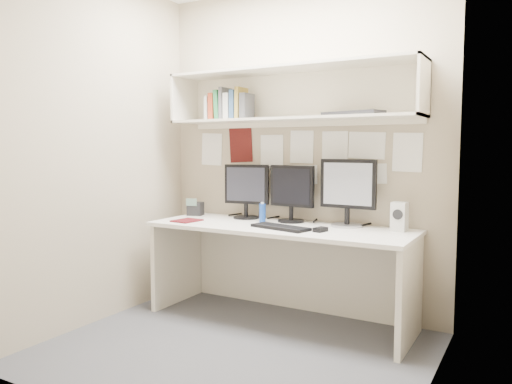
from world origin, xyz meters
The scene contains 19 objects.
floor centered at (0.00, 0.00, 0.00)m, with size 2.40×2.00×0.01m, color #45454A.
wall_back centered at (0.00, 1.00, 1.30)m, with size 2.40×0.02×2.60m, color tan.
wall_front centered at (0.00, -1.00, 1.30)m, with size 2.40×0.02×2.60m, color tan.
wall_left centered at (-1.20, 0.00, 1.30)m, with size 0.02×2.00×2.60m, color tan.
wall_right centered at (1.20, 0.00, 1.30)m, with size 0.02×2.00×2.60m, color tan.
desk centered at (0.00, 0.65, 0.37)m, with size 2.00×0.70×0.73m.
overhead_hutch centered at (0.00, 0.86, 1.72)m, with size 2.00×0.38×0.40m.
pinned_papers centered at (0.00, 0.99, 1.25)m, with size 1.92×0.01×0.48m, color white, non-canonical shape.
monitor_left centered at (-0.42, 0.87, 0.97)m, with size 0.38×0.21×0.45m.
monitor_center centered at (-0.01, 0.87, 0.97)m, with size 0.38×0.21×0.45m.
monitor_right centered at (0.45, 0.87, 1.00)m, with size 0.43×0.24×0.50m.
keyboard centered at (0.07, 0.52, 0.74)m, with size 0.45×0.16×0.02m, color black.
mouse centered at (0.37, 0.54, 0.75)m, with size 0.06×0.10×0.03m, color black.
speaker centered at (0.84, 0.85, 0.83)m, with size 0.11×0.11×0.20m.
blue_bottle centered at (-0.20, 0.74, 0.81)m, with size 0.05×0.05×0.16m.
maroon_notebook centered at (-0.74, 0.48, 0.74)m, with size 0.17×0.21×0.01m, color #500D12.
desk_phone centered at (-0.90, 0.81, 0.79)m, with size 0.15×0.14×0.15m.
book_stack centered at (-0.55, 0.81, 1.65)m, with size 0.39×0.16×0.26m.
hutch_tray centered at (0.50, 0.80, 1.56)m, with size 0.44×0.17×0.03m, color black.
Camera 1 is at (1.67, -2.66, 1.31)m, focal length 35.00 mm.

